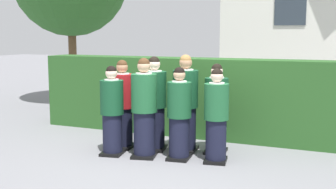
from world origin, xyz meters
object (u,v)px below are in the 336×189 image
(student_front_row_2, at_px, (179,116))
(student_rear_row_3, at_px, (216,111))
(student_rear_row_2, at_px, (185,106))
(student_front_row_3, at_px, (216,118))
(student_in_red_blazer, at_px, (123,106))
(student_rear_row_1, at_px, (154,106))
(student_front_row_1, at_px, (144,110))
(student_front_row_0, at_px, (112,113))

(student_front_row_2, xyz_separation_m, student_rear_row_3, (0.45, 0.62, 0.02))
(student_front_row_2, xyz_separation_m, student_rear_row_2, (-0.09, 0.51, 0.09))
(student_front_row_3, height_order, student_in_red_blazer, student_in_red_blazer)
(student_rear_row_2, bearing_deg, student_front_row_2, -80.27)
(student_front_row_2, height_order, student_front_row_3, student_front_row_2)
(student_rear_row_2, bearing_deg, student_rear_row_3, 11.92)
(student_rear_row_1, bearing_deg, student_front_row_2, -30.74)
(student_front_row_1, xyz_separation_m, student_in_red_blazer, (-0.63, 0.37, -0.03))
(student_front_row_1, bearing_deg, student_front_row_0, -170.48)
(student_front_row_1, bearing_deg, student_rear_row_3, 34.71)
(student_front_row_1, distance_m, student_front_row_2, 0.61)
(student_front_row_1, height_order, student_rear_row_3, student_front_row_1)
(student_front_row_2, bearing_deg, student_rear_row_3, 54.29)
(student_front_row_3, bearing_deg, student_rear_row_1, 166.74)
(student_front_row_2, relative_size, student_rear_row_1, 0.91)
(student_rear_row_2, bearing_deg, student_front_row_3, -31.31)
(student_front_row_0, relative_size, student_rear_row_3, 0.98)
(student_front_row_0, xyz_separation_m, student_rear_row_1, (0.53, 0.58, 0.07))
(student_front_row_0, xyz_separation_m, student_front_row_3, (1.78, 0.28, -0.00))
(student_front_row_2, relative_size, student_front_row_3, 1.01)
(student_front_row_1, height_order, student_in_red_blazer, student_front_row_1)
(student_front_row_0, relative_size, student_in_red_blazer, 0.95)
(student_front_row_0, bearing_deg, student_rear_row_3, 26.90)
(student_in_red_blazer, height_order, student_rear_row_2, student_rear_row_2)
(student_front_row_0, height_order, student_front_row_3, student_front_row_0)
(student_rear_row_2, bearing_deg, student_in_red_blazer, -168.17)
(student_front_row_0, xyz_separation_m, student_rear_row_2, (1.08, 0.71, 0.09))
(student_in_red_blazer, height_order, student_rear_row_3, student_in_red_blazer)
(student_front_row_2, bearing_deg, student_rear_row_1, 149.26)
(student_front_row_2, bearing_deg, student_in_red_blazer, 167.48)
(student_front_row_2, relative_size, student_in_red_blazer, 0.95)
(student_front_row_0, bearing_deg, student_rear_row_2, 33.18)
(student_rear_row_2, bearing_deg, student_front_row_1, -129.86)
(student_rear_row_1, height_order, student_rear_row_2, student_rear_row_2)
(student_rear_row_2, bearing_deg, student_rear_row_1, -166.46)
(student_in_red_blazer, relative_size, student_rear_row_1, 0.96)
(student_front_row_2, relative_size, student_rear_row_3, 0.98)
(student_front_row_1, relative_size, student_front_row_2, 1.09)
(student_front_row_3, bearing_deg, student_rear_row_2, 148.69)
(student_front_row_0, height_order, student_rear_row_3, student_rear_row_3)
(student_in_red_blazer, xyz_separation_m, student_rear_row_1, (0.59, 0.11, 0.03))
(student_rear_row_1, xyz_separation_m, student_rear_row_3, (1.08, 0.24, -0.06))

